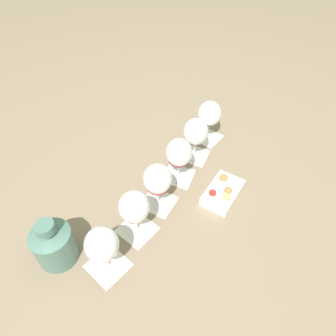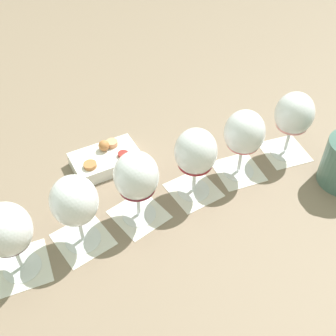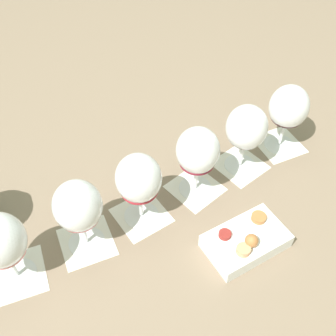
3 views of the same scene
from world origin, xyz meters
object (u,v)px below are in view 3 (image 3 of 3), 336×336
object	(u,v)px
wine_glass_2	(139,181)
wine_glass_1	(78,208)
wine_glass_3	(198,153)
wine_glass_5	(288,109)
wine_glass_4	(246,130)
snack_dish	(246,241)
wine_glass_0	(1,243)

from	to	relation	value
wine_glass_2	wine_glass_1	bearing A→B (deg)	136.05
wine_glass_3	wine_glass_5	world-z (taller)	same
wine_glass_4	snack_dish	xyz separation A→B (m)	(-0.22, -0.04, -0.09)
wine_glass_2	wine_glass_3	xyz separation A→B (m)	(0.10, -0.10, -0.00)
wine_glass_0	snack_dish	distance (m)	0.46
wine_glass_5	snack_dish	distance (m)	0.34
wine_glass_1	wine_glass_5	xyz separation A→B (m)	(0.39, -0.36, -0.00)
wine_glass_2	wine_glass_5	world-z (taller)	same
wine_glass_5	snack_dish	size ratio (longest dim) A/B	0.93
wine_glass_1	snack_dish	size ratio (longest dim) A/B	0.93
wine_glass_4	wine_glass_5	xyz separation A→B (m)	(0.10, -0.09, 0.00)
wine_glass_0	wine_glass_2	distance (m)	0.27
wine_glass_5	wine_glass_1	bearing A→B (deg)	136.95
wine_glass_2	wine_glass_5	xyz separation A→B (m)	(0.30, -0.27, -0.00)
wine_glass_1	wine_glass_4	distance (m)	0.40
wine_glass_3	snack_dish	size ratio (longest dim) A/B	0.93
wine_glass_4	wine_glass_5	bearing A→B (deg)	-42.13
wine_glass_5	wine_glass_3	bearing A→B (deg)	137.43
wine_glass_1	wine_glass_4	xyz separation A→B (m)	(0.29, -0.28, -0.00)
wine_glass_0	wine_glass_3	distance (m)	0.42
wine_glass_3	snack_dish	distance (m)	0.20
wine_glass_4	wine_glass_5	size ratio (longest dim) A/B	1.00
wine_glass_3	wine_glass_4	size ratio (longest dim) A/B	1.00
wine_glass_0	wine_glass_4	distance (m)	0.55
wine_glass_2	snack_dish	xyz separation A→B (m)	(-0.02, -0.23, -0.10)
wine_glass_2	snack_dish	world-z (taller)	wine_glass_2
wine_glass_1	wine_glass_3	xyz separation A→B (m)	(0.20, -0.19, 0.00)
wine_glass_1	wine_glass_2	world-z (taller)	same
wine_glass_4	wine_glass_0	bearing A→B (deg)	136.27
wine_glass_3	wine_glass_1	bearing A→B (deg)	136.48
wine_glass_1	wine_glass_5	world-z (taller)	same
wine_glass_1	wine_glass_4	size ratio (longest dim) A/B	1.00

